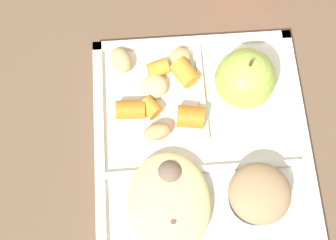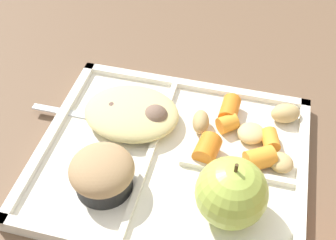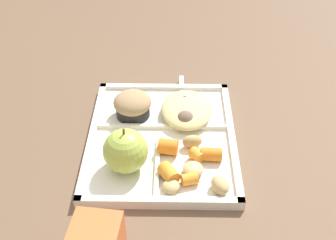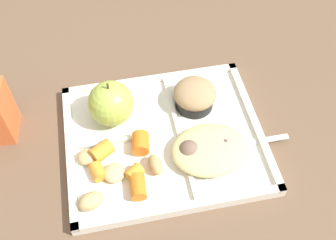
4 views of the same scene
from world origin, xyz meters
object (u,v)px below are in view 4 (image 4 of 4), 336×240
at_px(lunch_tray, 164,139).
at_px(bran_muffin, 195,96).
at_px(green_apple, 111,103).
at_px(plastic_fork, 238,145).

relative_size(lunch_tray, bran_muffin, 4.40).
relative_size(green_apple, plastic_fork, 0.57).
bearing_deg(green_apple, plastic_fork, -26.69).
xyz_separation_m(green_apple, plastic_fork, (0.19, -0.09, -0.04)).
xyz_separation_m(lunch_tray, bran_muffin, (0.06, 0.06, 0.03)).
distance_m(lunch_tray, plastic_fork, 0.12).
xyz_separation_m(lunch_tray, green_apple, (-0.08, 0.06, 0.04)).
distance_m(green_apple, plastic_fork, 0.21).
distance_m(green_apple, bran_muffin, 0.14).
bearing_deg(lunch_tray, green_apple, 143.27).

